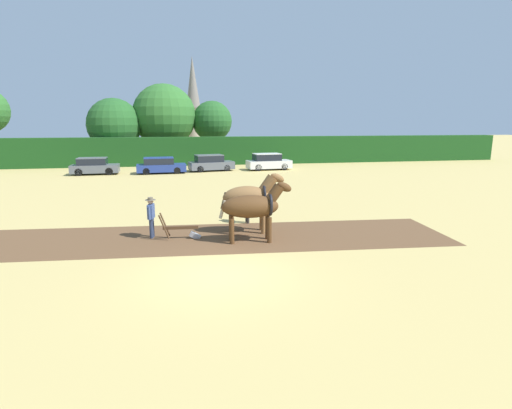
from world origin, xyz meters
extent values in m
plane|color=tan|center=(0.00, 0.00, 0.00)|extent=(240.00, 240.00, 0.00)
cube|color=brown|center=(-1.86, 4.14, 0.00)|extent=(23.13, 6.07, 0.01)
cube|color=#194719|center=(0.00, 32.40, 1.50)|extent=(73.48, 1.56, 3.00)
cylinder|color=#4C3823|center=(-8.06, 35.83, 1.32)|extent=(0.44, 0.44, 2.64)
sphere|color=#235623|center=(-8.06, 35.83, 4.25)|extent=(5.86, 5.86, 5.86)
cylinder|color=#4C3823|center=(-2.62, 37.20, 1.64)|extent=(0.44, 0.44, 3.27)
sphere|color=#2D6628|center=(-2.62, 37.20, 5.28)|extent=(7.29, 7.29, 7.29)
cylinder|color=#4C3823|center=(2.94, 37.29, 1.69)|extent=(0.44, 0.44, 3.38)
sphere|color=#235623|center=(2.94, 37.29, 4.69)|extent=(4.73, 4.73, 4.73)
cylinder|color=gray|center=(1.60, 59.28, 3.48)|extent=(2.16, 2.16, 6.95)
cone|color=slate|center=(1.60, 59.28, 11.20)|extent=(2.38, 2.38, 8.50)
ellipsoid|color=#513319|center=(1.51, 3.21, 1.38)|extent=(2.27, 1.09, 0.88)
cylinder|color=#513319|center=(2.25, 3.41, 0.49)|extent=(0.18, 0.18, 0.99)
cylinder|color=#513319|center=(2.21, 2.91, 0.49)|extent=(0.18, 0.18, 0.99)
cylinder|color=#513319|center=(0.82, 3.52, 0.49)|extent=(0.18, 0.18, 0.99)
cylinder|color=#513319|center=(0.78, 3.02, 0.49)|extent=(0.18, 0.18, 0.99)
cylinder|color=#513319|center=(2.45, 3.14, 1.84)|extent=(0.79, 0.47, 0.84)
ellipsoid|color=#513319|center=(2.82, 3.11, 2.11)|extent=(0.70, 0.31, 0.54)
cube|color=gray|center=(2.61, 3.13, 2.03)|extent=(0.39, 0.11, 0.51)
cylinder|color=gray|center=(0.47, 3.29, 1.29)|extent=(0.31, 0.14, 0.71)
torus|color=black|center=(2.28, 3.15, 1.45)|extent=(0.18, 0.90, 0.89)
ellipsoid|color=brown|center=(1.62, 4.54, 1.47)|extent=(2.07, 1.18, 0.98)
cylinder|color=brown|center=(2.29, 4.77, 0.52)|extent=(0.18, 0.18, 1.03)
cylinder|color=brown|center=(2.24, 4.21, 0.52)|extent=(0.18, 0.18, 1.03)
cylinder|color=brown|center=(0.99, 4.87, 0.52)|extent=(0.18, 0.18, 1.03)
cylinder|color=brown|center=(0.95, 4.31, 0.52)|extent=(0.18, 0.18, 1.03)
cylinder|color=brown|center=(2.46, 4.47, 1.98)|extent=(0.87, 0.53, 0.92)
ellipsoid|color=brown|center=(2.88, 4.44, 2.28)|extent=(0.70, 0.31, 0.54)
cube|color=black|center=(2.65, 4.46, 2.19)|extent=(0.42, 0.11, 0.56)
cylinder|color=black|center=(0.67, 4.61, 1.37)|extent=(0.31, 0.14, 0.71)
torus|color=black|center=(2.31, 4.49, 1.55)|extent=(0.19, 0.99, 0.98)
cube|color=#4C331E|center=(-1.12, 4.08, 0.45)|extent=(1.39, 0.21, 0.12)
cube|color=#939399|center=(-0.57, 4.04, 0.10)|extent=(0.50, 0.24, 0.39)
cylinder|color=#4C331E|center=(-1.73, 4.33, 0.55)|extent=(0.40, 0.09, 0.96)
cylinder|color=#4C331E|center=(-1.76, 3.93, 0.55)|extent=(0.40, 0.09, 0.96)
cylinder|color=#28334C|center=(-2.23, 4.57, 0.40)|extent=(0.14, 0.14, 0.80)
cylinder|color=#28334C|center=(-2.27, 4.36, 0.40)|extent=(0.14, 0.14, 0.80)
cube|color=#3D5184|center=(-2.25, 4.46, 1.08)|extent=(0.28, 0.49, 0.56)
sphere|color=tan|center=(-2.25, 4.46, 1.47)|extent=(0.22, 0.22, 0.22)
cylinder|color=#3D5184|center=(-2.20, 4.74, 1.05)|extent=(0.09, 0.09, 0.53)
cylinder|color=#3D5184|center=(-2.30, 4.19, 1.05)|extent=(0.09, 0.09, 0.53)
cylinder|color=#665B4C|center=(-2.25, 4.46, 1.54)|extent=(0.41, 0.41, 0.02)
cylinder|color=#665B4C|center=(-2.25, 4.46, 1.59)|extent=(0.20, 0.20, 0.10)
cylinder|color=#38332D|center=(1.89, 6.21, 0.40)|extent=(0.14, 0.14, 0.80)
cylinder|color=#38332D|center=(1.90, 6.00, 0.40)|extent=(0.14, 0.14, 0.80)
cube|color=#3D5184|center=(1.90, 6.10, 1.08)|extent=(0.23, 0.48, 0.57)
sphere|color=tan|center=(1.90, 6.10, 1.48)|extent=(0.22, 0.22, 0.22)
cylinder|color=#3D5184|center=(1.88, 6.38, 1.06)|extent=(0.09, 0.09, 0.53)
cylinder|color=#3D5184|center=(1.91, 5.82, 1.06)|extent=(0.09, 0.09, 0.53)
cube|color=#565B66|center=(-8.43, 25.81, 0.52)|extent=(4.08, 1.86, 0.69)
cube|color=black|center=(-8.63, 25.81, 1.15)|extent=(2.47, 1.63, 0.57)
cube|color=#565B66|center=(-8.63, 25.81, 1.46)|extent=(2.47, 1.63, 0.06)
cylinder|color=black|center=(-7.21, 26.61, 0.33)|extent=(0.66, 0.24, 0.65)
cylinder|color=black|center=(-7.16, 25.11, 0.33)|extent=(0.66, 0.24, 0.65)
cylinder|color=black|center=(-9.70, 26.52, 0.33)|extent=(0.66, 0.24, 0.65)
cylinder|color=black|center=(-9.65, 25.02, 0.33)|extent=(0.66, 0.24, 0.65)
cube|color=navy|center=(-2.70, 25.56, 0.50)|extent=(4.43, 2.09, 0.66)
cube|color=black|center=(-2.92, 25.54, 1.11)|extent=(2.70, 1.79, 0.55)
cube|color=navy|center=(-2.92, 25.54, 1.41)|extent=(2.70, 1.79, 0.06)
cylinder|color=black|center=(-1.42, 26.44, 0.30)|extent=(0.62, 0.26, 0.60)
cylinder|color=black|center=(-1.31, 24.86, 0.30)|extent=(0.62, 0.26, 0.60)
cylinder|color=black|center=(-4.09, 26.26, 0.30)|extent=(0.62, 0.26, 0.60)
cylinder|color=black|center=(-3.98, 24.68, 0.30)|extent=(0.62, 0.26, 0.60)
cube|color=#565B66|center=(1.89, 26.53, 0.52)|extent=(4.42, 2.51, 0.71)
cube|color=black|center=(1.69, 26.49, 1.18)|extent=(2.75, 2.02, 0.60)
cube|color=#565B66|center=(1.69, 26.49, 1.51)|extent=(2.75, 2.02, 0.06)
cylinder|color=black|center=(3.02, 27.53, 0.31)|extent=(0.64, 0.33, 0.61)
cylinder|color=black|center=(3.30, 26.02, 0.31)|extent=(0.64, 0.33, 0.61)
cylinder|color=black|center=(0.48, 27.05, 0.31)|extent=(0.64, 0.33, 0.61)
cylinder|color=black|center=(0.77, 25.54, 0.31)|extent=(0.64, 0.33, 0.61)
cube|color=silver|center=(7.47, 26.42, 0.55)|extent=(4.39, 2.19, 0.73)
cube|color=black|center=(7.26, 26.40, 1.22)|extent=(2.68, 1.84, 0.61)
cube|color=silver|center=(7.26, 26.40, 1.56)|extent=(2.68, 1.84, 0.06)
cylinder|color=black|center=(8.70, 27.33, 0.33)|extent=(0.68, 0.28, 0.66)
cylinder|color=black|center=(8.85, 25.78, 0.33)|extent=(0.68, 0.28, 0.66)
cylinder|color=black|center=(6.09, 27.07, 0.33)|extent=(0.68, 0.28, 0.66)
cylinder|color=black|center=(6.24, 25.52, 0.33)|extent=(0.68, 0.28, 0.66)
camera|label=1|loc=(-1.06, -11.44, 4.52)|focal=28.00mm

